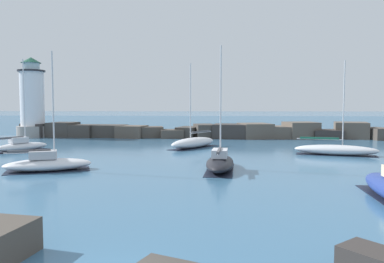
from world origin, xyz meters
name	(u,v)px	position (x,y,z in m)	size (l,w,h in m)	color
open_sea_beyond	(207,121)	(0.00, 110.00, 0.00)	(400.00, 116.00, 0.01)	#2D5B7F
breakwater_jetty	(211,131)	(2.22, 50.08, 1.05)	(58.41, 7.15, 2.52)	#383330
lighthouse	(32,103)	(-26.71, 49.41, 5.54)	(5.01, 5.01, 12.88)	gray
foreground_rocks	(73,258)	(-1.18, 1.36, 0.52)	(15.88, 4.97, 1.19)	#4C443D
sailboat_moored_0	(220,162)	(3.48, 20.25, 0.64)	(2.60, 7.21, 9.97)	black
sailboat_moored_1	(47,163)	(-10.19, 18.99, 0.59)	(7.10, 4.74, 9.43)	white
sailboat_moored_2	(336,150)	(15.61, 30.03, 0.57)	(8.59, 4.05, 9.76)	silver
sailboat_moored_3	(21,146)	(-18.95, 31.26, 0.60)	(4.93, 6.38, 10.39)	silver
sailboat_moored_5	(193,142)	(0.39, 35.68, 0.65)	(6.22, 7.94, 10.15)	white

